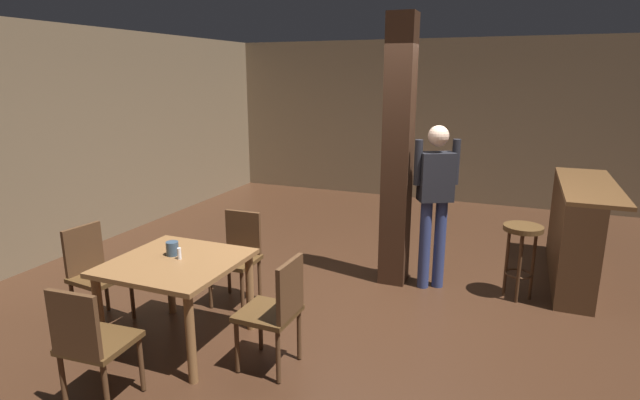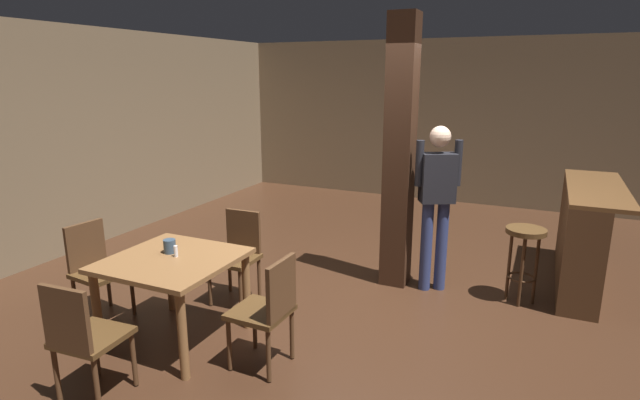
% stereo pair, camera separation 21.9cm
% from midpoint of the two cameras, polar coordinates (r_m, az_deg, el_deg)
% --- Properties ---
extents(ground_plane, '(10.80, 10.80, 0.00)m').
position_cam_midpoint_polar(ground_plane, '(5.12, 7.32, -11.51)').
color(ground_plane, '#382114').
extents(wall_back, '(8.00, 0.10, 2.80)m').
position_cam_midpoint_polar(wall_back, '(9.06, 16.24, 8.52)').
color(wall_back, '#756047').
rests_on(wall_back, ground_plane).
extents(wall_left, '(0.10, 9.00, 2.80)m').
position_cam_midpoint_polar(wall_left, '(6.97, -25.67, 6.13)').
color(wall_left, '#756047').
rests_on(wall_left, ground_plane).
extents(pillar, '(0.28, 0.28, 2.80)m').
position_cam_midpoint_polar(pillar, '(5.22, 10.27, 5.04)').
color(pillar, '#382114').
rests_on(pillar, ground_plane).
extents(dining_table, '(1.00, 1.00, 0.74)m').
position_cam_midpoint_polar(dining_table, '(4.32, -15.05, -7.85)').
color(dining_table, brown).
rests_on(dining_table, ground_plane).
extents(chair_west, '(0.47, 0.47, 0.89)m').
position_cam_midpoint_polar(chair_west, '(5.00, -23.12, -6.96)').
color(chair_west, '#4C3319').
rests_on(chair_west, ground_plane).
extents(chair_north, '(0.43, 0.43, 0.89)m').
position_cam_midpoint_polar(chair_north, '(5.01, -8.13, -5.84)').
color(chair_north, '#4C3319').
rests_on(chair_north, ground_plane).
extents(chair_east, '(0.43, 0.43, 0.89)m').
position_cam_midpoint_polar(chair_east, '(3.85, -4.24, -12.12)').
color(chair_east, '#4C3319').
rests_on(chair_east, ground_plane).
extents(chair_south, '(0.45, 0.45, 0.89)m').
position_cam_midpoint_polar(chair_south, '(3.78, -23.94, -13.96)').
color(chair_south, '#4C3319').
rests_on(chair_south, ground_plane).
extents(napkin_cup, '(0.10, 0.10, 0.12)m').
position_cam_midpoint_polar(napkin_cup, '(4.38, -15.44, -5.13)').
color(napkin_cup, '#33475B').
rests_on(napkin_cup, dining_table).
extents(salt_shaker, '(0.03, 0.03, 0.10)m').
position_cam_midpoint_polar(salt_shaker, '(4.27, -14.75, -5.70)').
color(salt_shaker, silver).
rests_on(salt_shaker, dining_table).
extents(standing_person, '(0.45, 0.33, 1.72)m').
position_cam_midpoint_polar(standing_person, '(5.21, 14.37, 0.33)').
color(standing_person, black).
rests_on(standing_person, ground_plane).
extents(bar_counter, '(0.56, 1.88, 1.08)m').
position_cam_midpoint_polar(bar_counter, '(6.06, 28.52, -3.47)').
color(bar_counter, brown).
rests_on(bar_counter, ground_plane).
extents(bar_stool_near, '(0.38, 0.38, 0.76)m').
position_cam_midpoint_polar(bar_stool_near, '(5.31, 23.44, -4.88)').
color(bar_stool_near, '#4C3319').
rests_on(bar_stool_near, ground_plane).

